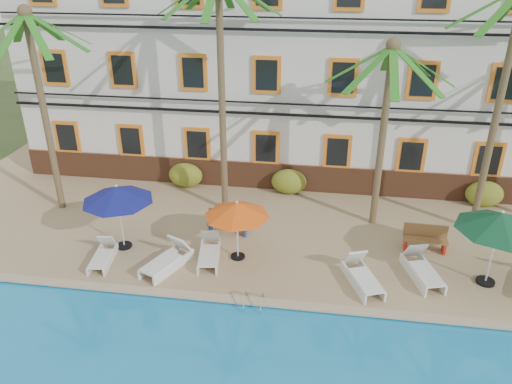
% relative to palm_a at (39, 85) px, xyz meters
% --- Properties ---
extents(ground, '(100.00, 100.00, 0.00)m').
position_rel_palm_a_xyz_m(ground, '(9.51, -3.97, -5.29)').
color(ground, '#384C23').
rests_on(ground, ground).
extents(pool_deck, '(30.00, 12.00, 0.25)m').
position_rel_palm_a_xyz_m(pool_deck, '(9.51, 1.03, -5.16)').
color(pool_deck, tan).
rests_on(pool_deck, ground).
extents(pool_coping, '(30.00, 0.35, 0.06)m').
position_rel_palm_a_xyz_m(pool_coping, '(9.51, -4.87, -5.01)').
color(pool_coping, tan).
rests_on(pool_coping, pool_deck).
extents(hotel_building, '(25.40, 6.44, 10.22)m').
position_rel_palm_a_xyz_m(hotel_building, '(9.51, 6.01, 0.09)').
color(hotel_building, silver).
rests_on(hotel_building, pool_deck).
extents(palm_a, '(4.29, 4.29, 7.83)m').
position_rel_palm_a_xyz_m(palm_a, '(0.00, 0.00, 0.00)').
color(palm_a, brown).
rests_on(palm_a, pool_deck).
extents(palm_b, '(4.29, 4.29, 9.04)m').
position_rel_palm_a_xyz_m(palm_b, '(6.63, 0.85, 0.69)').
color(palm_b, brown).
rests_on(palm_b, pool_deck).
extents(palm_c, '(4.29, 4.29, 6.93)m').
position_rel_palm_a_xyz_m(palm_c, '(12.50, 0.58, -0.53)').
color(palm_c, brown).
rests_on(palm_c, pool_deck).
extents(palm_d, '(4.29, 4.29, 8.77)m').
position_rel_palm_a_xyz_m(palm_d, '(16.20, 0.70, 0.53)').
color(palm_d, brown).
rests_on(palm_d, pool_deck).
extents(shrub_left, '(1.50, 0.90, 1.10)m').
position_rel_palm_a_xyz_m(shrub_left, '(4.50, 2.63, -4.49)').
color(shrub_left, '#29601B').
rests_on(shrub_left, pool_deck).
extents(shrub_mid, '(1.50, 0.90, 1.10)m').
position_rel_palm_a_xyz_m(shrub_mid, '(9.06, 2.63, -4.49)').
color(shrub_mid, '#29601B').
rests_on(shrub_mid, pool_deck).
extents(shrub_right, '(1.50, 0.90, 1.10)m').
position_rel_palm_a_xyz_m(shrub_right, '(17.04, 2.63, -4.49)').
color(shrub_right, '#29601B').
rests_on(shrub_right, pool_deck).
extents(umbrella_blue, '(2.45, 2.45, 2.45)m').
position_rel_palm_a_xyz_m(umbrella_blue, '(3.66, -2.50, -2.95)').
color(umbrella_blue, black).
rests_on(umbrella_blue, pool_deck).
extents(umbrella_red, '(2.18, 2.18, 2.19)m').
position_rel_palm_a_xyz_m(umbrella_red, '(7.78, -2.57, -3.18)').
color(umbrella_red, black).
rests_on(umbrella_red, pool_deck).
extents(umbrella_green, '(2.61, 2.61, 2.61)m').
position_rel_palm_a_xyz_m(umbrella_green, '(15.82, -2.83, -2.81)').
color(umbrella_green, black).
rests_on(umbrella_green, pool_deck).
extents(lounger_a, '(0.78, 1.71, 0.78)m').
position_rel_palm_a_xyz_m(lounger_a, '(3.33, -3.50, -4.78)').
color(lounger_a, silver).
rests_on(lounger_a, pool_deck).
extents(lounger_b, '(1.46, 2.11, 0.94)m').
position_rel_palm_a_xyz_m(lounger_b, '(5.58, -3.50, -4.73)').
color(lounger_b, silver).
rests_on(lounger_b, pool_deck).
extents(lounger_c, '(0.93, 1.94, 0.88)m').
position_rel_palm_a_xyz_m(lounger_c, '(6.83, -2.81, -4.75)').
color(lounger_c, silver).
rests_on(lounger_c, pool_deck).
extents(lounger_d, '(1.35, 2.07, 0.92)m').
position_rel_palm_a_xyz_m(lounger_d, '(11.91, -3.45, -4.74)').
color(lounger_d, silver).
rests_on(lounger_d, pool_deck).
extents(lounger_e, '(1.23, 2.11, 0.94)m').
position_rel_palm_a_xyz_m(lounger_e, '(13.84, -2.81, -4.73)').
color(lounger_e, silver).
rests_on(lounger_e, pool_deck).
extents(bench_left, '(1.52, 0.55, 0.93)m').
position_rel_palm_a_xyz_m(bench_left, '(7.13, -0.99, -4.57)').
color(bench_left, olive).
rests_on(bench_left, pool_deck).
extents(bench_right, '(1.51, 0.52, 0.93)m').
position_rel_palm_a_xyz_m(bench_right, '(14.17, -1.10, -4.57)').
color(bench_right, olive).
rests_on(bench_right, pool_deck).
extents(pool_ladder, '(0.54, 0.74, 0.74)m').
position_rel_palm_a_xyz_m(pool_ladder, '(8.70, -4.97, -5.04)').
color(pool_ladder, silver).
rests_on(pool_ladder, ground).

